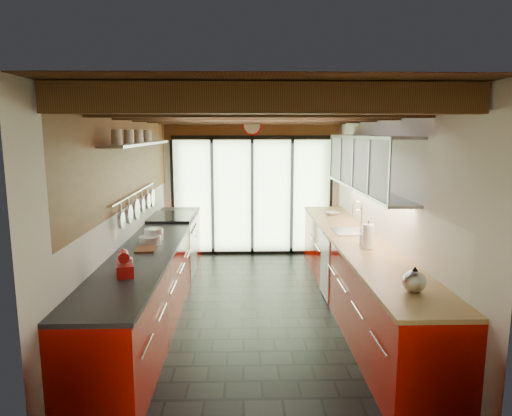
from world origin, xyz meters
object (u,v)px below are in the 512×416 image
at_px(kettle, 414,280).
at_px(soap_bottle, 364,237).
at_px(bowl, 332,213).
at_px(stand_mixer, 125,265).
at_px(paper_towel, 368,237).

xyz_separation_m(kettle, soap_bottle, (-0.00, 1.60, -0.01)).
bearing_deg(bowl, kettle, -90.00).
bearing_deg(bowl, soap_bottle, -90.00).
relative_size(stand_mixer, kettle, 1.19).
bearing_deg(paper_towel, kettle, -90.00).
bearing_deg(bowl, paper_towel, -90.00).
xyz_separation_m(stand_mixer, bowl, (2.54, 3.06, -0.07)).
distance_m(stand_mixer, paper_towel, 2.70).
bearing_deg(paper_towel, stand_mixer, -160.08).
xyz_separation_m(stand_mixer, soap_bottle, (2.54, 1.09, -0.00)).
height_order(kettle, soap_bottle, kettle).
bearing_deg(stand_mixer, bowl, 50.29).
bearing_deg(paper_towel, bowl, 90.00).
relative_size(kettle, soap_bottle, 1.33).
height_order(stand_mixer, soap_bottle, stand_mixer).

